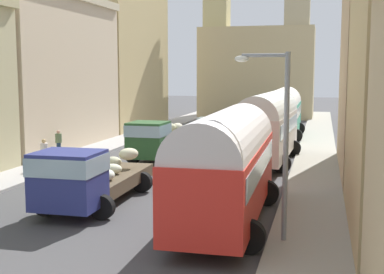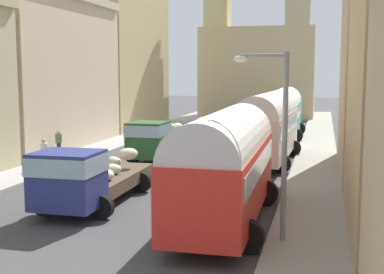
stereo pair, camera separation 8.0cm
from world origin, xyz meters
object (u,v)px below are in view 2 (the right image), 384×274
Objects in this scene: parked_bus_0 at (225,162)px; parked_bus_2 at (284,110)px; car_4 at (257,120)px; streetlamp_near at (277,130)px; pedestrian_3 at (59,143)px; car_0 at (207,127)px; cargo_truck_1 at (157,139)px; car_1 at (229,117)px; parked_bus_1 at (268,124)px; car_2 at (217,158)px; car_3 at (248,127)px; cargo_truck_0 at (86,177)px; pedestrian_4 at (44,153)px.

parked_bus_2 is at bearing 89.69° from parked_bus_0.
streetlamp_near is at bearing -81.86° from car_4.
car_0 is at bearing 63.56° from pedestrian_3.
car_1 is (0.37, 22.34, -0.52)m from cargo_truck_1.
parked_bus_1 is 4.41m from car_2.
streetlamp_near is (7.84, -25.47, 2.75)m from car_0.
streetlamp_near is (4.68, -26.44, 2.77)m from car_3.
cargo_truck_1 is at bearing 9.17° from pedestrian_3.
parked_bus_1 reaches higher than parked_bus_0.
cargo_truck_0 is 8.42m from pedestrian_4.
car_3 is at bearing -71.22° from car_1.
parked_bus_1 is 5.35× the size of pedestrian_3.
cargo_truck_0 is at bearing -85.82° from cargo_truck_1.
pedestrian_3 is (-9.58, -19.95, 0.20)m from car_4.
parked_bus_1 is 12.04m from parked_bus_2.
parked_bus_2 reaches higher than car_0.
car_3 is 27.00m from streetlamp_near.
cargo_truck_0 is (-5.54, 0.58, -0.91)m from parked_bus_0.
pedestrian_3 is (-6.34, -23.30, 0.25)m from car_1.
car_4 is (-2.89, 6.06, -1.40)m from parked_bus_2.
parked_bus_2 is 2.05× the size of car_1.
car_1 is (-6.12, 9.41, -1.44)m from parked_bus_2.
parked_bus_2 reaches higher than pedestrian_3.
streetlamp_near is at bearing -72.89° from car_0.
car_3 is at bearing -90.19° from car_4.
car_1 is at bearing 105.98° from parked_bus_1.
car_4 is 0.71× the size of streetlamp_near.
car_4 is (3.18, 7.09, 0.01)m from car_0.
pedestrian_3 is (-5.97, -0.96, -0.28)m from cargo_truck_1.
car_0 is (-0.39, 23.13, -0.48)m from cargo_truck_0.
cargo_truck_0 is at bearing -89.03° from car_0.
parked_bus_0 is 13.45m from cargo_truck_1.
pedestrian_3 is at bearing 171.20° from car_2.
cargo_truck_1 is at bearing -90.96° from car_1.
parked_bus_0 is 1.56× the size of streetlamp_near.
parked_bus_0 reaches higher than pedestrian_3.
cargo_truck_1 is 4.92m from car_2.
pedestrian_4 is (-8.87, -2.34, 0.25)m from car_2.
parked_bus_2 is at bearing 90.09° from parked_bus_1.
parked_bus_1 is at bearing 96.91° from streetlamp_near.
cargo_truck_0 reaches higher than car_1.
pedestrian_4 is (1.28, -3.91, -0.00)m from pedestrian_3.
parked_bus_1 reaches higher than car_3.
car_0 reaches higher than car_1.
parked_bus_0 reaches higher than car_1.
car_3 is (3.16, 0.97, -0.02)m from car_0.
parked_bus_0 is 5.16× the size of pedestrian_3.
car_3 is at bearing 17.12° from car_0.
streetlamp_near reaches higher than cargo_truck_1.
parked_bus_1 reaches higher than car_2.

